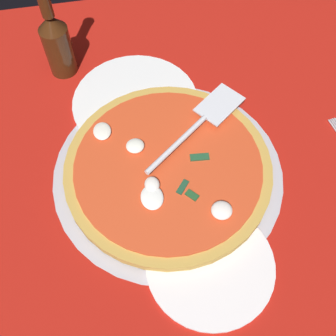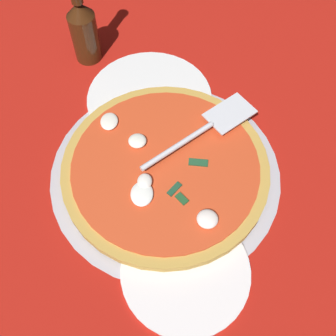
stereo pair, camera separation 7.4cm
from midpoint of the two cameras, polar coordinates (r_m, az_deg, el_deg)
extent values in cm
cube|color=#AB170F|center=(75.05, 3.42, -1.86)|extent=(105.00, 105.00, 0.80)
cylinder|color=#B0ADB7|center=(74.78, 2.80, -0.81)|extent=(41.96, 41.96, 0.94)
cylinder|color=white|center=(67.82, 6.07, -14.39)|extent=(20.88, 20.88, 1.00)
cylinder|color=white|center=(84.67, 0.25, 9.49)|extent=(25.51, 25.51, 1.00)
cylinder|color=gold|center=(73.62, 2.85, -0.29)|extent=(37.40, 37.40, 1.74)
cylinder|color=#CD421E|center=(72.74, 2.88, 0.11)|extent=(33.75, 33.75, 0.30)
ellipsoid|color=white|center=(67.93, 9.04, -7.31)|extent=(3.48, 3.56, 1.29)
ellipsoid|color=white|center=(74.62, -1.13, 3.58)|extent=(3.22, 3.33, 1.17)
ellipsoid|color=white|center=(69.24, -0.24, -3.89)|extent=(4.78, 3.88, 0.92)
ellipsoid|color=silver|center=(77.72, -5.18, 6.28)|extent=(4.09, 3.32, 0.82)
ellipsoid|color=white|center=(70.14, 0.11, -2.13)|extent=(3.09, 2.60, 1.31)
cube|color=#1D472D|center=(70.20, 4.29, -3.21)|extent=(2.91, 2.68, 0.30)
cube|color=#204C26|center=(69.48, 5.37, -4.56)|extent=(2.51, 2.43, 0.30)
cube|color=#1F4D2E|center=(73.24, 7.48, 0.53)|extent=(1.71, 3.56, 0.30)
cube|color=silver|center=(78.82, 11.64, 7.27)|extent=(10.12, 10.67, 0.30)
cylinder|color=silver|center=(72.78, 4.63, 2.88)|extent=(10.55, 13.20, 1.00)
cylinder|color=#3D1F0D|center=(90.31, -8.76, 17.33)|extent=(5.68, 5.68, 11.24)
cone|color=#3D1F0D|center=(85.75, -9.43, 20.85)|extent=(5.68, 5.68, 3.04)
camera|label=1|loc=(0.04, -87.13, 4.85)|focal=43.73mm
camera|label=2|loc=(0.04, 92.87, -4.85)|focal=43.73mm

